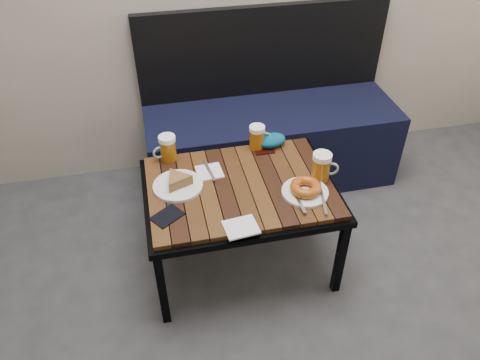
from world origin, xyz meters
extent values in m
cube|color=black|center=(0.09, 1.74, 0.23)|extent=(1.40, 0.50, 0.45)
cube|color=black|center=(0.09, 1.97, 0.70)|extent=(1.40, 0.05, 0.50)
cube|color=black|center=(-0.61, 0.85, 0.21)|extent=(0.03, 0.03, 0.42)
cube|color=black|center=(0.17, 0.85, 0.21)|extent=(0.04, 0.03, 0.42)
cube|color=black|center=(-0.61, 1.41, 0.21)|extent=(0.03, 0.04, 0.42)
cube|color=black|center=(0.17, 1.41, 0.21)|extent=(0.04, 0.04, 0.42)
cube|color=black|center=(-0.22, 1.13, 0.43)|extent=(0.84, 0.62, 0.03)
cube|color=#39200D|center=(-0.22, 1.13, 0.46)|extent=(0.80, 0.58, 0.02)
cylinder|color=#94530B|center=(-0.51, 1.39, 0.52)|extent=(0.09, 0.09, 0.10)
cylinder|color=white|center=(-0.51, 1.39, 0.58)|extent=(0.08, 0.08, 0.02)
torus|color=#8C999E|center=(-0.55, 1.38, 0.52)|extent=(0.06, 0.03, 0.06)
cylinder|color=#94530B|center=(-0.09, 1.39, 0.52)|extent=(0.08, 0.08, 0.10)
cylinder|color=white|center=(-0.09, 1.39, 0.58)|extent=(0.07, 0.07, 0.02)
torus|color=#8C999E|center=(-0.04, 1.39, 0.52)|extent=(0.06, 0.02, 0.06)
cylinder|color=#94530B|center=(0.13, 1.10, 0.53)|extent=(0.09, 0.09, 0.11)
cylinder|color=white|center=(0.13, 1.10, 0.59)|extent=(0.08, 0.08, 0.02)
torus|color=#8C999E|center=(0.17, 1.09, 0.53)|extent=(0.07, 0.03, 0.07)
cylinder|color=white|center=(-0.49, 1.17, 0.48)|extent=(0.22, 0.22, 0.01)
cylinder|color=white|center=(0.03, 1.01, 0.48)|extent=(0.20, 0.20, 0.01)
torus|color=#8B3B0C|center=(0.03, 1.01, 0.51)|extent=(0.13, 0.13, 0.04)
cube|color=#A5A8AD|center=(0.09, 0.96, 0.49)|extent=(0.05, 0.21, 0.00)
cube|color=#A5A8AD|center=(-0.01, 0.96, 0.49)|extent=(0.02, 0.15, 0.00)
cube|color=white|center=(-0.34, 1.24, 0.48)|extent=(0.12, 0.12, 0.01)
cube|color=#A5A8AD|center=(-0.34, 1.24, 0.48)|extent=(0.04, 0.15, 0.00)
cube|color=white|center=(-0.28, 0.87, 0.48)|extent=(0.14, 0.12, 0.01)
cube|color=black|center=(-0.55, 1.00, 0.47)|extent=(0.15, 0.14, 0.01)
cube|color=black|center=(-0.06, 1.39, 0.48)|extent=(0.10, 0.13, 0.01)
ellipsoid|color=navy|center=(-0.01, 1.39, 0.50)|extent=(0.16, 0.12, 0.06)
camera|label=1|loc=(-0.56, -0.41, 1.77)|focal=35.00mm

